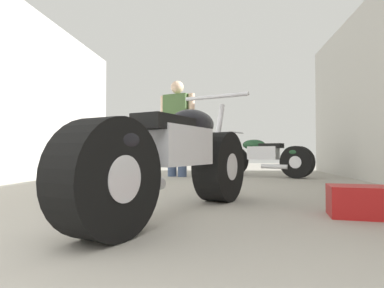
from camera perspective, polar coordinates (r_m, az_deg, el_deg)
ground_plane at (r=3.84m, az=-1.11°, el=-8.22°), size 17.57×17.57×0.00m
motorcycle_maroon_cruiser at (r=2.25m, az=-2.94°, el=-2.88°), size 1.06×2.02×0.98m
motorcycle_black_naked at (r=5.93m, az=13.07°, el=-2.42°), size 1.66×1.10×0.85m
mechanic_in_blue at (r=5.80m, az=-2.70°, el=3.96°), size 0.70×0.40×1.76m
red_toolbox at (r=2.52m, az=28.19°, el=-9.17°), size 0.45×0.33×0.22m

